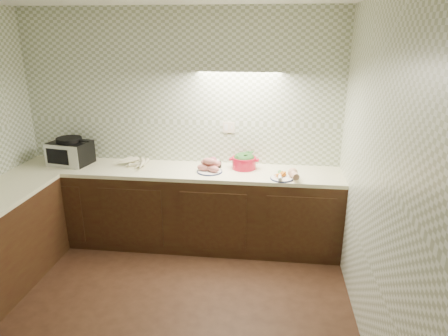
# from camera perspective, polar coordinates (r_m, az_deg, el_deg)

# --- Properties ---
(room) EXTENTS (3.60, 3.60, 2.60)m
(room) POSITION_cam_1_polar(r_m,az_deg,el_deg) (2.84, -14.34, 3.97)
(room) COLOR black
(room) RESTS_ON ground
(counter) EXTENTS (3.60, 3.60, 0.90)m
(counter) POSITION_cam_1_polar(r_m,az_deg,el_deg) (4.11, -18.68, -9.43)
(counter) COLOR black
(counter) RESTS_ON ground
(toaster_oven) EXTENTS (0.48, 0.40, 0.31)m
(toaster_oven) POSITION_cam_1_polar(r_m,az_deg,el_deg) (4.86, -21.12, 2.18)
(toaster_oven) COLOR black
(toaster_oven) RESTS_ON counter
(parsnip_pile) EXTENTS (0.39, 0.39, 0.07)m
(parsnip_pile) POSITION_cam_1_polar(r_m,az_deg,el_deg) (4.62, -13.05, 0.72)
(parsnip_pile) COLOR beige
(parsnip_pile) RESTS_ON counter
(sweet_potato_plate) EXTENTS (0.28, 0.28, 0.16)m
(sweet_potato_plate) POSITION_cam_1_polar(r_m,az_deg,el_deg) (4.29, -2.06, 0.18)
(sweet_potato_plate) COLOR #171D43
(sweet_potato_plate) RESTS_ON counter
(onion_bowl) EXTENTS (0.16, 0.16, 0.12)m
(onion_bowl) POSITION_cam_1_polar(r_m,az_deg,el_deg) (4.45, -1.40, 0.68)
(onion_bowl) COLOR black
(onion_bowl) RESTS_ON counter
(dutch_oven) EXTENTS (0.33, 0.27, 0.18)m
(dutch_oven) POSITION_cam_1_polar(r_m,az_deg,el_deg) (4.39, 2.89, 1.03)
(dutch_oven) COLOR #B80E27
(dutch_oven) RESTS_ON counter
(veg_plate) EXTENTS (0.29, 0.26, 0.11)m
(veg_plate) POSITION_cam_1_polar(r_m,az_deg,el_deg) (4.15, 8.93, -0.99)
(veg_plate) COLOR #171D43
(veg_plate) RESTS_ON counter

